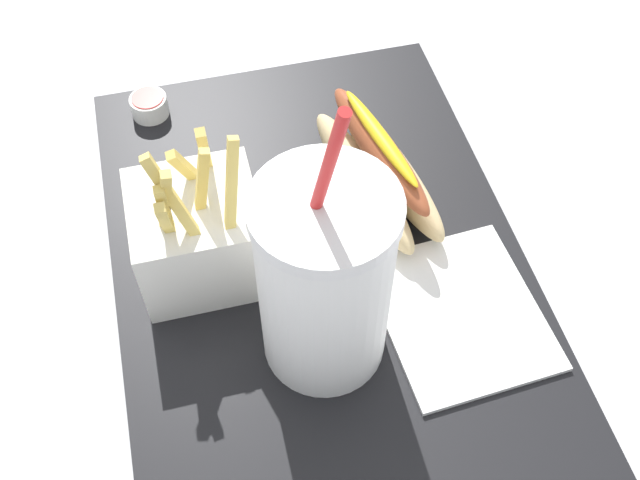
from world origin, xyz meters
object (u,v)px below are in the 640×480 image
Objects in this scene: soda_cup at (325,281)px; napkin_stack at (460,313)px; hot_dog_1 at (378,169)px; ketchup_cup_1 at (149,105)px; fries_basket at (198,233)px.

napkin_stack is (0.00, 0.10, -0.08)m from soda_cup.
soda_cup is at bearing -30.85° from hot_dog_1.
soda_cup reaches higher than ketchup_cup_1.
hot_dog_1 is at bearing -168.45° from napkin_stack.
fries_basket is (-0.09, -0.07, -0.04)m from soda_cup.
fries_basket is at bearing -140.17° from soda_cup.
soda_cup is 0.13m from napkin_stack.
napkin_stack is at bearing 63.16° from fries_basket.
fries_basket is at bearing -116.84° from napkin_stack.
fries_basket is 0.18m from ketchup_cup_1.
hot_dog_1 is (-0.13, 0.08, -0.05)m from soda_cup.
ketchup_cup_1 reaches higher than napkin_stack.
napkin_stack is (0.13, 0.03, -0.02)m from hot_dog_1.
ketchup_cup_1 is at bearing -160.31° from soda_cup.
fries_basket reaches higher than napkin_stack.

